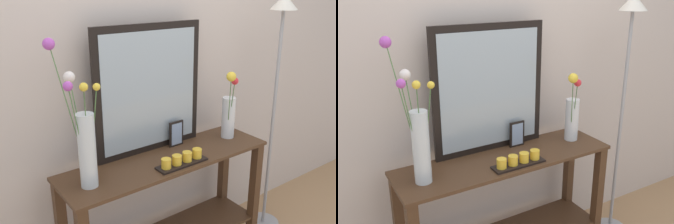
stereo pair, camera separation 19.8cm
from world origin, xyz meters
TOP-DOWN VIEW (x-y plane):
  - wall_back at (0.00, 0.31)m, footprint 6.40×0.08m
  - console_table at (0.00, 0.00)m, footprint 1.32×0.38m
  - mirror_leaning at (-0.02, 0.16)m, footprint 0.72×0.03m
  - tall_vase_left at (-0.52, -0.01)m, footprint 0.22×0.23m
  - vase_right at (0.50, 0.01)m, footprint 0.17×0.17m
  - candle_tray at (0.01, -0.12)m, footprint 0.32×0.09m
  - picture_frame_small at (0.15, 0.11)m, footprint 0.10×0.01m
  - floor_lamp at (0.93, -0.02)m, footprint 0.24×0.24m

SIDE VIEW (x-z plane):
  - console_table at x=0.00m, z-range 0.10..0.94m
  - candle_tray at x=0.01m, z-range 0.83..0.90m
  - picture_frame_small at x=0.15m, z-range 0.84..1.00m
  - vase_right at x=0.50m, z-range 0.77..1.25m
  - tall_vase_left at x=-0.52m, z-range 0.73..1.47m
  - floor_lamp at x=0.93m, z-range 0.31..2.06m
  - mirror_leaning at x=-0.02m, z-range 0.84..1.61m
  - wall_back at x=0.00m, z-range 0.00..2.70m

